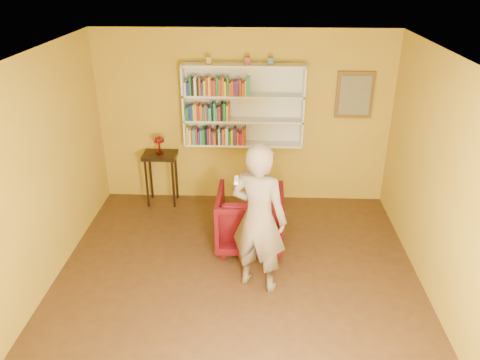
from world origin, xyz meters
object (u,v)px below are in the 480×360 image
ruby_lustre (159,142)px  person (259,219)px  bookshelf (243,105)px  armchair (250,219)px  console_table (161,162)px

ruby_lustre → person: person is taller
bookshelf → armchair: bookshelf is taller
ruby_lustre → person: size_ratio=0.15×
ruby_lustre → armchair: ruby_lustre is taller
person → bookshelf: bearing=-60.8°
ruby_lustre → armchair: 1.97m
bookshelf → ruby_lustre: bookshelf is taller
bookshelf → ruby_lustre: 1.41m
person → console_table: bearing=-30.5°
bookshelf → person: 2.33m
bookshelf → console_table: bearing=-172.9°
armchair → bookshelf: bearing=-83.3°
bookshelf → armchair: size_ratio=1.99×
console_table → person: (1.54, -2.06, 0.21)m
console_table → armchair: console_table is taller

